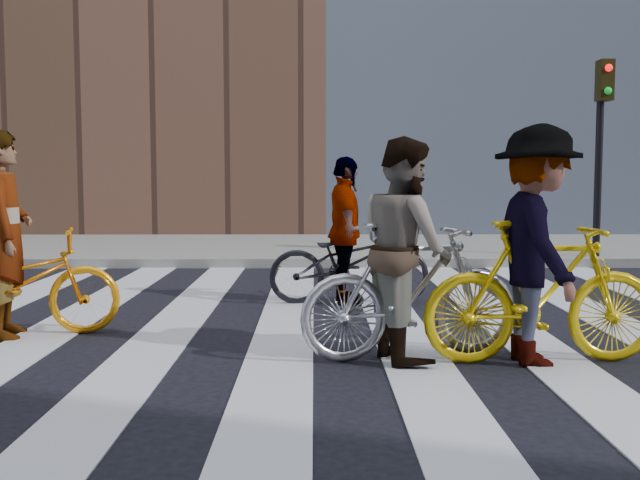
{
  "coord_description": "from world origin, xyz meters",
  "views": [
    {
      "loc": [
        -0.27,
        -6.88,
        1.48
      ],
      "look_at": [
        -0.21,
        0.3,
        0.86
      ],
      "focal_mm": 42.0,
      "sensor_mm": 36.0,
      "label": 1
    }
  ],
  "objects_px": {
    "bike_yellow_right": "(542,292)",
    "rider_mid": "(405,249)",
    "traffic_signal": "(602,126)",
    "bike_yellow_left": "(13,283)",
    "rider_right": "(537,245)",
    "bike_dark_rear": "(350,262)",
    "bike_silver_mid": "(411,291)",
    "rider_rear": "(345,230)",
    "rider_left": "(6,234)"
  },
  "relations": [
    {
      "from": "bike_yellow_right",
      "to": "rider_mid",
      "type": "height_order",
      "value": "rider_mid"
    },
    {
      "from": "traffic_signal",
      "to": "bike_yellow_left",
      "type": "xyz_separation_m",
      "value": [
        -7.42,
        -5.4,
        -1.78
      ]
    },
    {
      "from": "rider_mid",
      "to": "rider_right",
      "type": "relative_size",
      "value": 0.95
    },
    {
      "from": "bike_yellow_left",
      "to": "bike_dark_rear",
      "type": "xyz_separation_m",
      "value": [
        3.16,
        1.79,
        -0.01
      ]
    },
    {
      "from": "traffic_signal",
      "to": "bike_silver_mid",
      "type": "xyz_separation_m",
      "value": [
        -3.88,
        -6.24,
        -1.73
      ]
    },
    {
      "from": "bike_silver_mid",
      "to": "rider_mid",
      "type": "distance_m",
      "value": 0.34
    },
    {
      "from": "rider_mid",
      "to": "rider_rear",
      "type": "xyz_separation_m",
      "value": [
        -0.37,
        2.63,
        -0.04
      ]
    },
    {
      "from": "bike_dark_rear",
      "to": "rider_right",
      "type": "bearing_deg",
      "value": -159.02
    },
    {
      "from": "bike_yellow_right",
      "to": "bike_dark_rear",
      "type": "height_order",
      "value": "bike_yellow_right"
    },
    {
      "from": "rider_rear",
      "to": "rider_left",
      "type": "bearing_deg",
      "value": 115.06
    },
    {
      "from": "bike_silver_mid",
      "to": "rider_right",
      "type": "xyz_separation_m",
      "value": [
        0.96,
        -0.16,
        0.38
      ]
    },
    {
      "from": "rider_left",
      "to": "rider_rear",
      "type": "bearing_deg",
      "value": -75.43
    },
    {
      "from": "bike_yellow_right",
      "to": "rider_rear",
      "type": "distance_m",
      "value": 3.15
    },
    {
      "from": "rider_right",
      "to": "rider_rear",
      "type": "bearing_deg",
      "value": 23.45
    },
    {
      "from": "rider_rear",
      "to": "bike_silver_mid",
      "type": "bearing_deg",
      "value": -175.32
    },
    {
      "from": "traffic_signal",
      "to": "bike_dark_rear",
      "type": "bearing_deg",
      "value": -139.69
    },
    {
      "from": "rider_rear",
      "to": "bike_dark_rear",
      "type": "bearing_deg",
      "value": -94.46
    },
    {
      "from": "bike_yellow_left",
      "to": "bike_yellow_right",
      "type": "height_order",
      "value": "bike_yellow_right"
    },
    {
      "from": "rider_right",
      "to": "rider_left",
      "type": "bearing_deg",
      "value": 74.72
    },
    {
      "from": "rider_right",
      "to": "traffic_signal",
      "type": "bearing_deg",
      "value": -27.38
    },
    {
      "from": "traffic_signal",
      "to": "rider_rear",
      "type": "bearing_deg",
      "value": -140.01
    },
    {
      "from": "rider_right",
      "to": "rider_rear",
      "type": "distance_m",
      "value": 3.12
    },
    {
      "from": "rider_left",
      "to": "rider_right",
      "type": "xyz_separation_m",
      "value": [
        4.54,
        -1.0,
        -0.01
      ]
    },
    {
      "from": "rider_left",
      "to": "rider_mid",
      "type": "xyz_separation_m",
      "value": [
        3.54,
        -0.84,
        -0.05
      ]
    },
    {
      "from": "traffic_signal",
      "to": "bike_yellow_right",
      "type": "height_order",
      "value": "traffic_signal"
    },
    {
      "from": "traffic_signal",
      "to": "bike_dark_rear",
      "type": "relative_size",
      "value": 1.79
    },
    {
      "from": "bike_silver_mid",
      "to": "bike_yellow_right",
      "type": "height_order",
      "value": "bike_yellow_right"
    },
    {
      "from": "bike_yellow_right",
      "to": "bike_dark_rear",
      "type": "xyz_separation_m",
      "value": [
        -1.38,
        2.79,
        -0.08
      ]
    },
    {
      "from": "bike_silver_mid",
      "to": "rider_right",
      "type": "distance_m",
      "value": 1.04
    },
    {
      "from": "bike_silver_mid",
      "to": "rider_mid",
      "type": "xyz_separation_m",
      "value": [
        -0.05,
        0.0,
        0.34
      ]
    },
    {
      "from": "rider_left",
      "to": "bike_dark_rear",
      "type": "bearing_deg",
      "value": -75.81
    },
    {
      "from": "bike_silver_mid",
      "to": "rider_right",
      "type": "relative_size",
      "value": 0.99
    },
    {
      "from": "bike_yellow_right",
      "to": "rider_rear",
      "type": "bearing_deg",
      "value": 24.26
    },
    {
      "from": "bike_yellow_left",
      "to": "rider_left",
      "type": "bearing_deg",
      "value": 75.05
    },
    {
      "from": "bike_yellow_left",
      "to": "bike_yellow_right",
      "type": "bearing_deg",
      "value": -117.39
    },
    {
      "from": "bike_silver_mid",
      "to": "rider_rear",
      "type": "distance_m",
      "value": 2.68
    },
    {
      "from": "traffic_signal",
      "to": "bike_dark_rear",
      "type": "xyz_separation_m",
      "value": [
        -4.26,
        -3.61,
        -1.79
      ]
    },
    {
      "from": "bike_silver_mid",
      "to": "rider_left",
      "type": "height_order",
      "value": "rider_left"
    },
    {
      "from": "bike_yellow_right",
      "to": "rider_left",
      "type": "height_order",
      "value": "rider_left"
    },
    {
      "from": "bike_silver_mid",
      "to": "rider_right",
      "type": "bearing_deg",
      "value": -114.48
    },
    {
      "from": "bike_yellow_left",
      "to": "bike_yellow_right",
      "type": "relative_size",
      "value": 1.0
    },
    {
      "from": "bike_yellow_left",
      "to": "bike_yellow_right",
      "type": "xyz_separation_m",
      "value": [
        4.54,
        -1.0,
        0.07
      ]
    },
    {
      "from": "bike_yellow_right",
      "to": "bike_silver_mid",
      "type": "bearing_deg",
      "value": 77.88
    },
    {
      "from": "traffic_signal",
      "to": "rider_left",
      "type": "height_order",
      "value": "traffic_signal"
    },
    {
      "from": "bike_yellow_right",
      "to": "rider_left",
      "type": "bearing_deg",
      "value": 74.86
    },
    {
      "from": "traffic_signal",
      "to": "bike_yellow_left",
      "type": "relative_size",
      "value": 1.76
    },
    {
      "from": "bike_dark_rear",
      "to": "rider_mid",
      "type": "bearing_deg",
      "value": -177.46
    },
    {
      "from": "traffic_signal",
      "to": "rider_left",
      "type": "bearing_deg",
      "value": -144.12
    },
    {
      "from": "bike_yellow_right",
      "to": "rider_right",
      "type": "distance_m",
      "value": 0.37
    },
    {
      "from": "bike_silver_mid",
      "to": "traffic_signal",
      "type": "bearing_deg",
      "value": -46.6
    }
  ]
}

